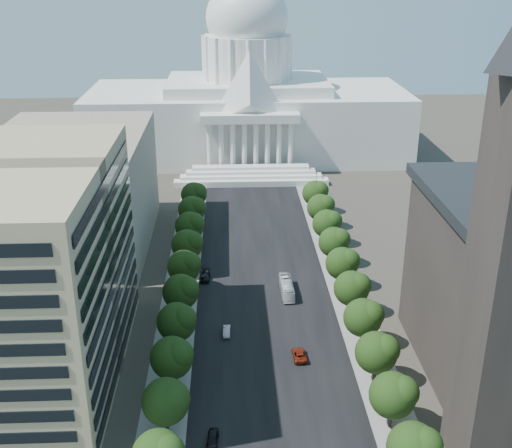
{
  "coord_description": "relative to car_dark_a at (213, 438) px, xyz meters",
  "views": [
    {
      "loc": [
        -7.44,
        -58.93,
        70.2
      ],
      "look_at": [
        -1.6,
        73.58,
        15.65
      ],
      "focal_mm": 45.0,
      "sensor_mm": 36.0,
      "label": 1
    }
  ],
  "objects": [
    {
      "name": "tree_r_i",
      "position": [
        29.07,
        86.24,
        5.71
      ],
      "size": [
        7.79,
        7.6,
        9.97
      ],
      "color": "#33261C",
      "rests_on": "ground"
    },
    {
      "name": "city_bus",
      "position": [
        15.96,
        48.1,
        0.78
      ],
      "size": [
        2.81,
        10.97,
        3.04
      ],
      "primitive_type": "imported",
      "rotation": [
        0.0,
        0.0,
        0.02
      ],
      "color": "silver",
      "rests_on": "ground"
    },
    {
      "name": "tree_r_a",
      "position": [
        29.07,
        -9.76,
        5.71
      ],
      "size": [
        7.79,
        7.6,
        9.97
      ],
      "color": "#33261C",
      "rests_on": "ground"
    },
    {
      "name": "tree_l_e",
      "position": [
        -6.93,
        38.24,
        5.71
      ],
      "size": [
        7.79,
        7.6,
        9.97
      ],
      "color": "#33261C",
      "rests_on": "ground"
    },
    {
      "name": "road_asphalt",
      "position": [
        10.73,
        68.44,
        -0.74
      ],
      "size": [
        30.0,
        260.0,
        0.01
      ],
      "primitive_type": "cube",
      "color": "black",
      "rests_on": "ground"
    },
    {
      "name": "car_dark_b",
      "position": [
        -2.77,
        55.95,
        0.05
      ],
      "size": [
        2.48,
        5.57,
        1.59
      ],
      "primitive_type": "imported",
      "rotation": [
        0.0,
        0.0,
        -0.05
      ],
      "color": "black",
      "rests_on": "ground"
    },
    {
      "name": "tree_l_f",
      "position": [
        -6.93,
        50.24,
        5.71
      ],
      "size": [
        7.79,
        7.6,
        9.97
      ],
      "color": "#33261C",
      "rests_on": "ground"
    },
    {
      "name": "tree_r_b",
      "position": [
        29.07,
        2.24,
        5.71
      ],
      "size": [
        7.79,
        7.6,
        9.97
      ],
      "color": "#33261C",
      "rests_on": "ground"
    },
    {
      "name": "tree_l_g",
      "position": [
        -6.93,
        62.24,
        5.71
      ],
      "size": [
        7.79,
        7.6,
        9.97
      ],
      "color": "#33261C",
      "rests_on": "ground"
    },
    {
      "name": "tree_r_e",
      "position": [
        29.07,
        38.24,
        5.71
      ],
      "size": [
        7.79,
        7.6,
        9.97
      ],
      "color": "#33261C",
      "rests_on": "ground"
    },
    {
      "name": "car_dark_a",
      "position": [
        0.0,
        0.0,
        0.0
      ],
      "size": [
        2.06,
        4.48,
        1.49
      ],
      "primitive_type": "imported",
      "rotation": [
        0.0,
        0.0,
        -0.07
      ],
      "color": "black",
      "rests_on": "ground"
    },
    {
      "name": "office_block_left_far",
      "position": [
        -37.27,
        78.44,
        14.26
      ],
      "size": [
        38.0,
        52.0,
        30.0
      ],
      "primitive_type": "cube",
      "color": "gray",
      "rests_on": "ground"
    },
    {
      "name": "tree_l_c",
      "position": [
        -6.93,
        14.24,
        5.71
      ],
      "size": [
        7.79,
        7.6,
        9.97
      ],
      "color": "#33261C",
      "rests_on": "ground"
    },
    {
      "name": "tree_l_h",
      "position": [
        -6.93,
        74.24,
        5.71
      ],
      "size": [
        7.79,
        7.6,
        9.97
      ],
      "color": "#33261C",
      "rests_on": "ground"
    },
    {
      "name": "sidewalk_right",
      "position": [
        29.73,
        68.44,
        -0.74
      ],
      "size": [
        8.0,
        260.0,
        0.02
      ],
      "primitive_type": "cube",
      "color": "gray",
      "rests_on": "ground"
    },
    {
      "name": "car_silver",
      "position": [
        2.25,
        31.45,
        -0.05
      ],
      "size": [
        1.51,
        4.23,
        1.39
      ],
      "primitive_type": "imported",
      "rotation": [
        0.0,
        0.0,
        -0.01
      ],
      "color": "#9FA1A7",
      "rests_on": "ground"
    },
    {
      "name": "tree_r_f",
      "position": [
        29.07,
        50.24,
        5.71
      ],
      "size": [
        7.79,
        7.6,
        9.97
      ],
      "color": "#33261C",
      "rests_on": "ground"
    },
    {
      "name": "streetlight_d",
      "position": [
        30.63,
        63.44,
        5.08
      ],
      "size": [
        2.61,
        0.44,
        9.0
      ],
      "color": "gray",
      "rests_on": "ground"
    },
    {
      "name": "streetlight_c",
      "position": [
        30.63,
        38.44,
        5.08
      ],
      "size": [
        2.61,
        0.44,
        9.0
      ],
      "color": "gray",
      "rests_on": "ground"
    },
    {
      "name": "capitol",
      "position": [
        10.73,
        163.33,
        19.27
      ],
      "size": [
        120.0,
        56.0,
        73.0
      ],
      "color": "white",
      "rests_on": "ground"
    },
    {
      "name": "tree_r_d",
      "position": [
        29.07,
        26.24,
        5.71
      ],
      "size": [
        7.79,
        7.6,
        9.97
      ],
      "color": "#33261C",
      "rests_on": "ground"
    },
    {
      "name": "tree_r_j",
      "position": [
        29.07,
        98.24,
        5.71
      ],
      "size": [
        7.79,
        7.6,
        9.97
      ],
      "color": "#33261C",
      "rests_on": "ground"
    },
    {
      "name": "tree_r_c",
      "position": [
        29.07,
        14.24,
        5.71
      ],
      "size": [
        7.79,
        7.6,
        9.97
      ],
      "color": "#33261C",
      "rests_on": "ground"
    },
    {
      "name": "tree_l_i",
      "position": [
        -6.93,
        86.24,
        5.71
      ],
      "size": [
        7.79,
        7.6,
        9.97
      ],
      "color": "#33261C",
      "rests_on": "ground"
    },
    {
      "name": "tree_l_b",
      "position": [
        -6.93,
        2.24,
        5.71
      ],
      "size": [
        7.79,
        7.6,
        9.97
      ],
      "color": "#33261C",
      "rests_on": "ground"
    },
    {
      "name": "car_red",
      "position": [
        16.09,
        22.38,
        0.0
      ],
      "size": [
        2.75,
        5.5,
        1.5
      ],
      "primitive_type": "imported",
      "rotation": [
        0.0,
        0.0,
        3.19
      ],
      "color": "maroon",
      "rests_on": "ground"
    },
    {
      "name": "sidewalk_left",
      "position": [
        -8.27,
        68.44,
        -0.74
      ],
      "size": [
        8.0,
        260.0,
        0.02
      ],
      "primitive_type": "cube",
      "color": "gray",
      "rests_on": "ground"
    },
    {
      "name": "streetlight_f",
      "position": [
        30.63,
        113.44,
        5.08
      ],
      "size": [
        2.61,
        0.44,
        9.0
      ],
      "color": "gray",
      "rests_on": "ground"
    },
    {
      "name": "tree_r_g",
      "position": [
        29.07,
        62.24,
        5.71
      ],
      "size": [
        7.79,
        7.6,
        9.97
      ],
      "color": "#33261C",
      "rests_on": "ground"
    },
    {
      "name": "tree_l_j",
      "position": [
        -6.93,
        98.24,
        5.71
      ],
      "size": [
        7.79,
        7.6,
        9.97
      ],
      "color": "#33261C",
      "rests_on": "ground"
    },
    {
      "name": "streetlight_e",
      "position": [
        30.63,
        88.44,
        5.08
      ],
      "size": [
        2.61,
        0.44,
        9.0
      ],
      "color": "gray",
      "rests_on": "ground"
    },
    {
      "name": "streetlight_b",
      "position": [
        30.63,
        13.44,
        5.08
      ],
      "size": [
        2.61,
        0.44,
        9.0
      ],
      "color": "gray",
      "rests_on": "ground"
    },
    {
      "name": "tree_r_h",
      "position": [
        29.07,
        74.24,
        5.71
      ],
      "size": [
        7.79,
        7.6,
        9.97
      ],
      "color": "#33261C",
      "rests_on": "ground"
    },
    {
      "name": "tree_l_d",
      "position": [
        -6.93,
        26.24,
        5.71
      ],
      "size": [
        7.79,
        7.6,
        9.97
      ],
      "color": "#33261C",
      "rests_on": "ground"
    }
  ]
}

